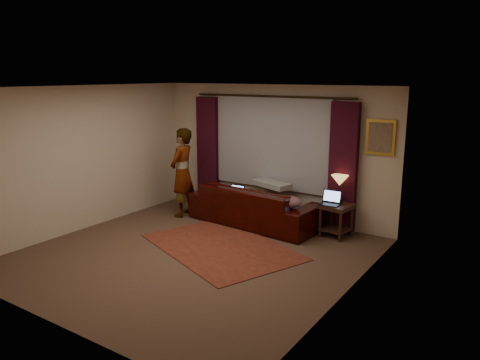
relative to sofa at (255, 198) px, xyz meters
name	(u,v)px	position (x,y,z in m)	size (l,w,h in m)	color
floor	(193,255)	(0.02, -1.87, -0.52)	(5.00, 5.00, 0.01)	brown
ceiling	(189,87)	(0.02, -1.87, 2.09)	(5.00, 5.00, 0.02)	silver
wall_back	(273,152)	(0.02, 0.63, 0.79)	(5.00, 0.02, 2.60)	beige
wall_front	(44,215)	(0.02, -4.37, 0.79)	(5.00, 0.02, 2.60)	beige
wall_left	(84,158)	(-2.48, -1.87, 0.79)	(0.02, 5.00, 2.60)	beige
wall_right	(348,198)	(2.52, -1.87, 0.79)	(0.02, 5.00, 2.60)	beige
sheer_curtain	(271,142)	(0.02, 0.57, 0.99)	(2.50, 0.05, 1.80)	#9999A0
drape_left	(208,152)	(-1.48, 0.52, 0.67)	(0.50, 0.14, 2.30)	black
drape_right	(343,167)	(1.52, 0.52, 0.67)	(0.50, 0.14, 2.30)	black
curtain_rod	(271,96)	(0.02, 0.52, 1.87)	(0.04, 0.04, 3.40)	black
picture_frame	(380,137)	(2.12, 0.60, 1.24)	(0.50, 0.04, 0.60)	gold
sofa	(255,198)	(0.00, 0.00, 0.00)	(2.53, 1.10, 1.02)	black
throw_blanket	(271,170)	(0.20, 0.28, 0.51)	(0.82, 0.33, 0.10)	gray
clothing_pile	(288,202)	(0.84, -0.25, 0.10)	(0.48, 0.37, 0.20)	#794C55
laptop_sofa	(235,192)	(-0.33, -0.18, 0.11)	(0.29, 0.32, 0.21)	black
area_rug	(221,247)	(0.19, -1.35, -0.50)	(2.58, 1.72, 0.01)	maroon
end_table	(336,220)	(1.56, 0.19, -0.22)	(0.51, 0.51, 0.59)	black
tiffany_lamp	(339,189)	(1.54, 0.33, 0.32)	(0.30, 0.30, 0.48)	olive
laptop_table	(330,198)	(1.47, 0.08, 0.20)	(0.33, 0.36, 0.24)	black
person	(182,173)	(-1.49, -0.32, 0.37)	(0.52, 0.52, 1.76)	gray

